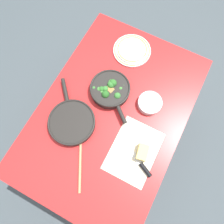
{
  "coord_description": "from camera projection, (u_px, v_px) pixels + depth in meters",
  "views": [
    {
      "loc": [
        0.3,
        0.16,
        1.87
      ],
      "look_at": [
        0.0,
        0.0,
        0.75
      ],
      "focal_mm": 32.0,
      "sensor_mm": 36.0,
      "label": 1
    }
  ],
  "objects": [
    {
      "name": "cheese_block",
      "position": [
        142.0,
        152.0,
        1.1
      ],
      "size": [
        0.09,
        0.07,
        0.06
      ],
      "color": "#EACC66",
      "rests_on": "dining_table_red"
    },
    {
      "name": "parchment_sheet",
      "position": [
        134.0,
        151.0,
        1.13
      ],
      "size": [
        0.34,
        0.25,
        0.0
      ],
      "color": "beige",
      "rests_on": "dining_table_red"
    },
    {
      "name": "skillet_eggs",
      "position": [
        72.0,
        122.0,
        1.15
      ],
      "size": [
        0.36,
        0.34,
        0.05
      ],
      "rotation": [
        0.0,
        0.0,
        3.88
      ],
      "color": "black",
      "rests_on": "dining_table_red"
    },
    {
      "name": "wooden_spoon",
      "position": [
        80.0,
        147.0,
        1.13
      ],
      "size": [
        0.36,
        0.21,
        0.02
      ],
      "rotation": [
        0.0,
        0.0,
        3.64
      ],
      "color": "tan",
      "rests_on": "dining_table_red"
    },
    {
      "name": "skillet_broccoli",
      "position": [
        110.0,
        89.0,
        1.2
      ],
      "size": [
        0.28,
        0.31,
        0.08
      ],
      "rotation": [
        0.0,
        0.0,
        0.87
      ],
      "color": "black",
      "rests_on": "dining_table_red"
    },
    {
      "name": "ground_plane",
      "position": [
        112.0,
        135.0,
        1.89
      ],
      "size": [
        14.0,
        14.0,
        0.0
      ],
      "primitive_type": "plane",
      "color": "#424C51"
    },
    {
      "name": "dinner_plate_stack",
      "position": [
        132.0,
        50.0,
        1.31
      ],
      "size": [
        0.25,
        0.25,
        0.03
      ],
      "color": "white",
      "rests_on": "dining_table_red"
    },
    {
      "name": "grater_knife",
      "position": [
        139.0,
        162.0,
        1.1
      ],
      "size": [
        0.14,
        0.25,
        0.02
      ],
      "rotation": [
        0.0,
        0.0,
        4.26
      ],
      "color": "silver",
      "rests_on": "dining_table_red"
    },
    {
      "name": "dining_table_red",
      "position": [
        112.0,
        117.0,
        1.27
      ],
      "size": [
        1.23,
        0.84,
        0.73
      ],
      "color": "red",
      "rests_on": "ground_plane"
    },
    {
      "name": "prep_bowl_steel",
      "position": [
        150.0,
        103.0,
        1.19
      ],
      "size": [
        0.14,
        0.14,
        0.04
      ],
      "color": "#B7B7BC",
      "rests_on": "dining_table_red"
    }
  ]
}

